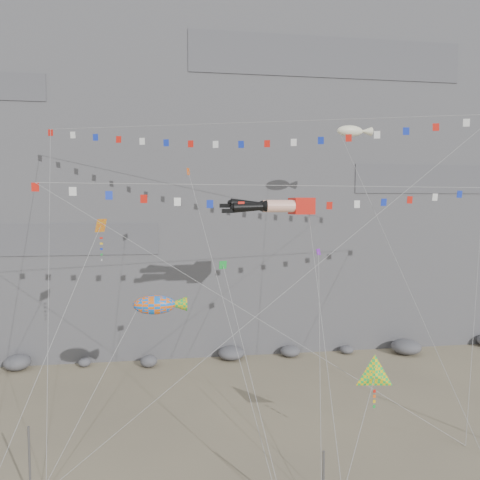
{
  "coord_description": "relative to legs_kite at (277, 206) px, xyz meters",
  "views": [
    {
      "loc": [
        -6.01,
        -27.96,
        15.13
      ],
      "look_at": [
        -0.35,
        9.0,
        12.44
      ],
      "focal_mm": 35.0,
      "sensor_mm": 36.0,
      "label": 1
    }
  ],
  "objects": [
    {
      "name": "small_kite_a",
      "position": [
        -6.16,
        1.68,
        2.17
      ],
      "size": [
        4.48,
        13.77,
        22.35
      ],
      "color": "#FF5D15",
      "rests_on": "ground"
    },
    {
      "name": "delta_kite",
      "position": [
        4.01,
        -7.98,
        -9.82
      ],
      "size": [
        6.1,
        6.4,
        9.27
      ],
      "color": "yellow",
      "rests_on": "ground"
    },
    {
      "name": "flag_banner_lower",
      "position": [
        0.58,
        -0.56,
        1.45
      ],
      "size": [
        32.95,
        8.05,
        20.42
      ],
      "color": "red",
      "rests_on": "ground"
    },
    {
      "name": "small_kite_b",
      "position": [
        3.07,
        -0.29,
        -3.6
      ],
      "size": [
        3.71,
        10.98,
        15.97
      ],
      "color": "purple",
      "rests_on": "ground"
    },
    {
      "name": "legs_kite",
      "position": [
        0.0,
        0.0,
        0.0
      ],
      "size": [
        6.68,
        14.59,
        20.31
      ],
      "rotation": [
        0.0,
        0.0,
        0.02
      ],
      "color": "red",
      "rests_on": "ground"
    },
    {
      "name": "ground",
      "position": [
        -1.71,
        -4.95,
        -15.14
      ],
      "size": [
        120.0,
        120.0,
        0.0
      ],
      "primitive_type": "plane",
      "color": "gray",
      "rests_on": "ground"
    },
    {
      "name": "anchor_pole_left",
      "position": [
        -14.91,
        -8.45,
        -13.18
      ],
      "size": [
        0.12,
        0.12,
        3.91
      ],
      "primitive_type": "cylinder",
      "color": "slate",
      "rests_on": "ground"
    },
    {
      "name": "blimp_windsock",
      "position": [
        7.35,
        4.74,
        6.2
      ],
      "size": [
        5.6,
        13.48,
        25.15
      ],
      "color": "#FCF7CF",
      "rests_on": "ground"
    },
    {
      "name": "talus_boulders",
      "position": [
        -1.71,
        12.05,
        -14.54
      ],
      "size": [
        60.0,
        3.0,
        1.2
      ],
      "primitive_type": null,
      "color": "#5D5D62",
      "rests_on": "ground"
    },
    {
      "name": "cliff",
      "position": [
        -1.71,
        27.05,
        9.86
      ],
      "size": [
        80.0,
        28.0,
        50.0
      ],
      "primitive_type": "cube",
      "color": "slate",
      "rests_on": "ground"
    },
    {
      "name": "fish_windsock",
      "position": [
        -8.67,
        -2.94,
        -6.3
      ],
      "size": [
        7.84,
        5.89,
        11.79
      ],
      "color": "#FF610D",
      "rests_on": "ground"
    },
    {
      "name": "harlequin_kite",
      "position": [
        -12.14,
        -1.21,
        -1.32
      ],
      "size": [
        5.86,
        9.53,
        16.95
      ],
      "color": "red",
      "rests_on": "ground"
    },
    {
      "name": "flag_banner_upper",
      "position": [
        -1.04,
        3.55,
        6.52
      ],
      "size": [
        33.16,
        17.47,
        27.86
      ],
      "color": "red",
      "rests_on": "ground"
    },
    {
      "name": "small_kite_c",
      "position": [
        -4.23,
        -3.12,
        -3.97
      ],
      "size": [
        2.63,
        9.51,
        14.51
      ],
      "color": "green",
      "rests_on": "ground"
    }
  ]
}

